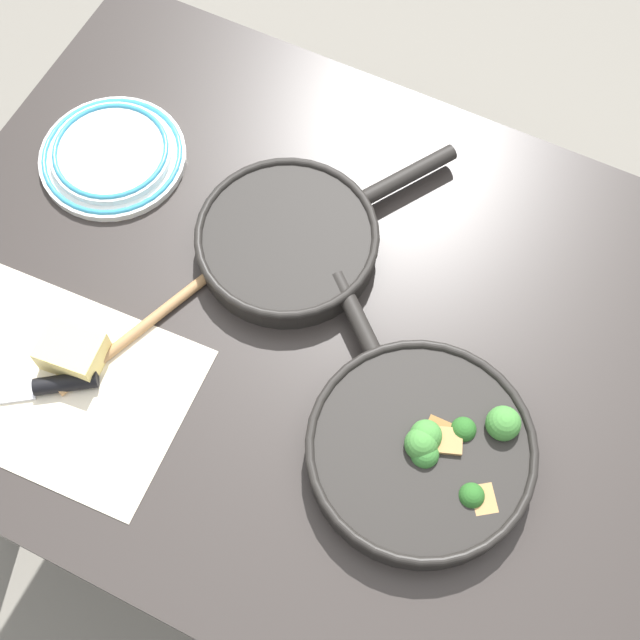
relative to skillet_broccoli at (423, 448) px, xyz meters
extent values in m
plane|color=slate|center=(0.20, -0.11, -0.79)|extent=(14.00, 14.00, 0.00)
cube|color=#2D2826|center=(0.20, -0.11, -0.04)|extent=(1.19, 0.87, 0.03)
cylinder|color=#BCBCC1|center=(0.73, -0.49, -0.42)|extent=(0.05, 0.05, 0.73)
cylinder|color=black|center=(0.00, 0.00, -0.01)|extent=(0.29, 0.29, 0.04)
torus|color=black|center=(0.00, 0.00, 0.01)|extent=(0.30, 0.30, 0.01)
cylinder|color=black|center=(0.16, -0.13, 0.00)|extent=(0.11, 0.10, 0.02)
cylinder|color=#357027|center=(0.00, -0.01, -0.01)|extent=(0.01, 0.01, 0.02)
sphere|color=#428438|center=(0.00, -0.01, 0.02)|extent=(0.04, 0.04, 0.04)
cylinder|color=#2C6823|center=(-0.01, 0.01, -0.01)|extent=(0.01, 0.01, 0.02)
sphere|color=#387A33|center=(-0.01, 0.01, 0.02)|extent=(0.04, 0.04, 0.04)
cylinder|color=#357027|center=(0.00, 0.00, -0.01)|extent=(0.02, 0.02, 0.02)
sphere|color=#428438|center=(0.00, 0.00, 0.02)|extent=(0.04, 0.04, 0.04)
cylinder|color=#357027|center=(-0.08, -0.07, 0.00)|extent=(0.02, 0.02, 0.02)
sphere|color=#428438|center=(-0.08, -0.07, 0.02)|extent=(0.05, 0.05, 0.05)
cylinder|color=#205218|center=(-0.04, -0.04, -0.01)|extent=(0.01, 0.01, 0.02)
sphere|color=#286023|center=(-0.04, -0.04, 0.01)|extent=(0.03, 0.03, 0.03)
cylinder|color=#205218|center=(-0.08, 0.03, -0.01)|extent=(0.01, 0.01, 0.02)
sphere|color=#286023|center=(-0.08, 0.03, 0.01)|extent=(0.03, 0.03, 0.03)
cube|color=olive|center=(-0.01, -0.02, 0.00)|extent=(0.03, 0.04, 0.03)
cube|color=#AD7F4C|center=(-0.02, -0.02, 0.00)|extent=(0.06, 0.05, 0.04)
cube|color=#AD7F4C|center=(-0.09, 0.03, 0.00)|extent=(0.05, 0.05, 0.03)
cylinder|color=black|center=(0.30, -0.20, -0.01)|extent=(0.26, 0.26, 0.04)
torus|color=black|center=(0.30, -0.20, 0.01)|extent=(0.26, 0.26, 0.01)
cylinder|color=black|center=(0.19, -0.38, 0.00)|extent=(0.10, 0.15, 0.02)
cylinder|color=#EAD170|center=(0.30, -0.20, -0.01)|extent=(0.21, 0.21, 0.02)
cylinder|color=#A87A4C|center=(0.41, -0.02, -0.02)|extent=(0.13, 0.32, 0.02)
ellipsoid|color=#A87A4C|center=(0.34, -0.19, -0.02)|extent=(0.06, 0.07, 0.02)
cube|color=beige|center=(0.48, 0.13, -0.03)|extent=(0.38, 0.28, 0.00)
cylinder|color=black|center=(0.47, 0.12, -0.02)|extent=(0.08, 0.07, 0.02)
cube|color=#EFD67A|center=(0.48, 0.08, 0.00)|extent=(0.09, 0.07, 0.05)
cylinder|color=white|center=(0.61, -0.22, -0.02)|extent=(0.22, 0.22, 0.01)
torus|color=teal|center=(0.61, -0.22, -0.02)|extent=(0.21, 0.21, 0.01)
cylinder|color=white|center=(0.61, -0.22, -0.01)|extent=(0.18, 0.18, 0.01)
torus|color=teal|center=(0.61, -0.22, 0.00)|extent=(0.18, 0.18, 0.01)
camera|label=1|loc=(-0.03, 0.36, 1.10)|focal=50.00mm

